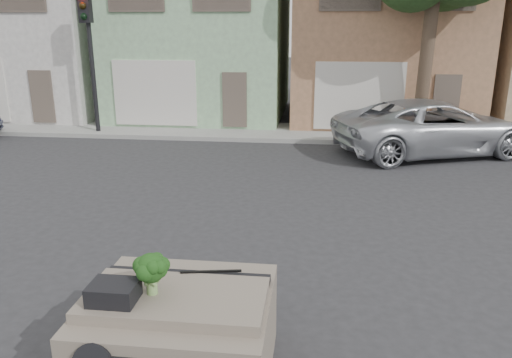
# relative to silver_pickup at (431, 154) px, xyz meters

# --- Properties ---
(ground_plane) EXTENTS (120.00, 120.00, 0.00)m
(ground_plane) POSITION_rel_silver_pickup_xyz_m (-5.07, -8.08, 0.00)
(ground_plane) COLOR #303033
(ground_plane) RESTS_ON ground
(sidewalk) EXTENTS (40.00, 3.00, 0.15)m
(sidewalk) POSITION_rel_silver_pickup_xyz_m (-5.07, 2.42, 0.07)
(sidewalk) COLOR gray
(sidewalk) RESTS_ON ground
(townhouse_white) EXTENTS (7.20, 8.20, 7.55)m
(townhouse_white) POSITION_rel_silver_pickup_xyz_m (-16.07, 6.42, 3.77)
(townhouse_white) COLOR beige
(townhouse_white) RESTS_ON ground
(townhouse_mint) EXTENTS (7.20, 8.20, 7.55)m
(townhouse_mint) POSITION_rel_silver_pickup_xyz_m (-8.57, 6.42, 3.77)
(townhouse_mint) COLOR #95C092
(townhouse_mint) RESTS_ON ground
(townhouse_tan) EXTENTS (7.20, 8.20, 7.55)m
(townhouse_tan) POSITION_rel_silver_pickup_xyz_m (-1.07, 6.42, 3.77)
(townhouse_tan) COLOR #A37453
(townhouse_tan) RESTS_ON ground
(silver_pickup) EXTENTS (6.69, 4.73, 1.70)m
(silver_pickup) POSITION_rel_silver_pickup_xyz_m (0.00, 0.00, 0.00)
(silver_pickup) COLOR silver
(silver_pickup) RESTS_ON ground
(traffic_signal) EXTENTS (0.40, 0.40, 5.10)m
(traffic_signal) POSITION_rel_silver_pickup_xyz_m (-11.57, 1.42, 2.55)
(traffic_signal) COLOR black
(traffic_signal) RESTS_ON ground
(tree_near) EXTENTS (4.40, 4.00, 8.50)m
(tree_near) POSITION_rel_silver_pickup_xyz_m (-0.07, 1.72, 4.25)
(tree_near) COLOR #24411C
(tree_near) RESTS_ON ground
(car_dashboard) EXTENTS (2.00, 1.80, 1.12)m
(car_dashboard) POSITION_rel_silver_pickup_xyz_m (-5.07, -11.08, 0.56)
(car_dashboard) COLOR slate
(car_dashboard) RESTS_ON ground
(instrument_hump) EXTENTS (0.48, 0.38, 0.20)m
(instrument_hump) POSITION_rel_silver_pickup_xyz_m (-5.65, -11.43, 1.22)
(instrument_hump) COLOR black
(instrument_hump) RESTS_ON car_dashboard
(wiper_arm) EXTENTS (0.69, 0.15, 0.02)m
(wiper_arm) POSITION_rel_silver_pickup_xyz_m (-4.79, -10.70, 1.13)
(wiper_arm) COLOR black
(wiper_arm) RESTS_ON car_dashboard
(broccoli) EXTENTS (0.39, 0.39, 0.46)m
(broccoli) POSITION_rel_silver_pickup_xyz_m (-5.31, -11.23, 1.35)
(broccoli) COLOR #173A11
(broccoli) RESTS_ON car_dashboard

